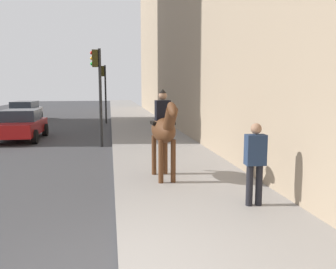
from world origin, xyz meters
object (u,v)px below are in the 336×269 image
mounted_horse_near (164,129)px  traffic_light_far_curb (104,85)px  car_near_lane (24,110)px  traffic_light_near_curb (98,82)px  pedestrian_greeting (255,159)px  car_mid_lane (20,124)px

mounted_horse_near → traffic_light_far_curb: (15.72, 1.73, 1.21)m
mounted_horse_near → car_near_lane: mounted_horse_near is taller
car_near_lane → traffic_light_near_curb: size_ratio=1.10×
traffic_light_near_curb → traffic_light_far_curb: (9.68, -0.11, -0.07)m
mounted_horse_near → pedestrian_greeting: bearing=28.5°
car_near_lane → pedestrian_greeting: bearing=26.1°
traffic_light_far_curb → pedestrian_greeting: bearing=-169.9°
mounted_horse_near → car_mid_lane: mounted_horse_near is taller
traffic_light_near_curb → traffic_light_far_curb: traffic_light_near_curb is taller
traffic_light_far_curb → car_near_lane: bearing=63.0°
pedestrian_greeting → mounted_horse_near: bearing=35.5°
pedestrian_greeting → traffic_light_far_curb: 18.44m
pedestrian_greeting → car_mid_lane: (11.03, 7.12, -0.35)m
car_near_lane → traffic_light_near_curb: traffic_light_near_curb is taller
mounted_horse_near → traffic_light_near_curb: bearing=-167.1°
mounted_horse_near → traffic_light_near_curb: traffic_light_near_curb is taller
car_mid_lane → traffic_light_near_curb: traffic_light_near_curb is taller
mounted_horse_near → traffic_light_near_curb: size_ratio=0.58×
car_mid_lane → traffic_light_near_curb: (-2.63, -3.78, 1.98)m
mounted_horse_near → traffic_light_far_curb: bearing=-177.7°
mounted_horse_near → car_near_lane: 20.30m
car_near_lane → traffic_light_near_curb: bearing=27.3°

